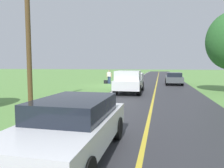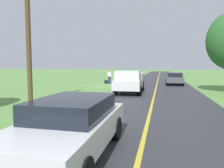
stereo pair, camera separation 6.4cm
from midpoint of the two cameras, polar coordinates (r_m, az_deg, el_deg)
ground_plane at (r=23.37m, az=0.44°, el=-0.40°), size 200.00×200.00×0.00m
road_surface at (r=22.79m, az=12.13°, el=-0.64°), size 7.41×120.00×0.00m
lane_edge_line at (r=23.13m, az=3.36°, el=-0.45°), size 0.16×117.60×0.00m
lane_centre_line at (r=22.79m, az=12.13°, el=-0.64°), size 0.14×117.60×0.00m
hitchhiker_walking at (r=25.70m, az=-0.58°, el=2.29°), size 0.62×0.51×1.75m
suitcase_carried at (r=25.74m, az=-1.53°, el=0.58°), size 0.47×0.24×0.43m
pickup_truck_passing at (r=17.06m, az=4.95°, el=0.83°), size 2.19×5.44×1.82m
sedan_near_oncoming at (r=25.49m, az=16.79°, el=1.54°), size 1.95×4.41×1.41m
sedan_ahead_same_lane at (r=5.32m, az=-10.78°, el=-10.95°), size 1.95×4.41×1.41m
utility_pole_roadside at (r=13.20m, az=-21.76°, el=11.00°), size 0.28×0.28×7.33m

